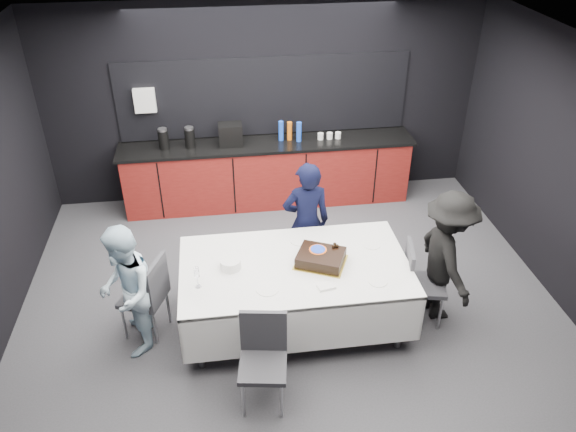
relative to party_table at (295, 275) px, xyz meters
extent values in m
plane|color=#424247|center=(0.00, 0.40, -0.64)|extent=(6.00, 6.00, 0.00)
cube|color=white|center=(0.00, 0.40, 2.16)|extent=(6.00, 5.00, 0.04)
cube|color=black|center=(0.00, 2.90, 0.76)|extent=(6.00, 0.04, 2.80)
cube|color=black|center=(0.00, -2.10, 0.76)|extent=(6.00, 0.04, 2.80)
cube|color=black|center=(3.00, 0.40, 0.76)|extent=(0.04, 5.00, 2.80)
cube|color=maroon|center=(0.00, 2.60, -0.19)|extent=(4.00, 0.60, 0.90)
cube|color=black|center=(0.00, 2.60, 0.28)|extent=(4.10, 0.64, 0.04)
cube|color=black|center=(0.00, 2.88, 0.86)|extent=(4.00, 0.03, 1.10)
cube|color=white|center=(-1.60, 2.83, 0.91)|extent=(0.28, 0.12, 0.32)
cylinder|color=black|center=(-1.40, 2.60, 0.43)|extent=(0.14, 0.14, 0.26)
cylinder|color=black|center=(-1.05, 2.60, 0.43)|extent=(0.14, 0.14, 0.26)
cube|color=black|center=(-0.50, 2.60, 0.45)|extent=(0.32, 0.24, 0.30)
cylinder|color=blue|center=(0.20, 2.65, 0.44)|extent=(0.07, 0.07, 0.28)
cylinder|color=orange|center=(0.32, 2.65, 0.43)|extent=(0.07, 0.07, 0.26)
cylinder|color=blue|center=(0.44, 2.58, 0.44)|extent=(0.07, 0.07, 0.28)
cylinder|color=white|center=(0.75, 2.60, 0.34)|extent=(0.08, 0.08, 0.09)
cylinder|color=white|center=(0.88, 2.60, 0.34)|extent=(0.08, 0.08, 0.09)
cylinder|color=white|center=(1.00, 2.60, 0.34)|extent=(0.08, 0.08, 0.09)
cylinder|color=#99999E|center=(-1.40, 2.60, 0.57)|extent=(0.12, 0.12, 0.03)
cylinder|color=#99999E|center=(-1.05, 2.60, 0.57)|extent=(0.12, 0.12, 0.03)
cylinder|color=#99999E|center=(-1.00, -0.50, -0.27)|extent=(0.06, 0.06, 0.75)
cylinder|color=#99999E|center=(-1.00, 0.50, -0.27)|extent=(0.06, 0.06, 0.75)
cylinder|color=#99999E|center=(1.00, -0.50, -0.27)|extent=(0.06, 0.06, 0.75)
cylinder|color=#99999E|center=(1.00, 0.50, -0.27)|extent=(0.06, 0.06, 0.75)
cube|color=silver|center=(0.00, 0.00, 0.12)|extent=(2.32, 1.32, 0.04)
cube|color=silver|center=(0.00, -0.65, -0.15)|extent=(2.32, 0.02, 0.55)
cube|color=silver|center=(0.00, 0.65, -0.15)|extent=(2.32, 0.02, 0.55)
cube|color=silver|center=(-1.15, 0.00, -0.15)|extent=(0.02, 1.32, 0.55)
cube|color=silver|center=(1.15, 0.00, -0.15)|extent=(0.02, 1.32, 0.55)
cube|color=gold|center=(0.26, 0.00, 0.14)|extent=(0.61, 0.57, 0.01)
cube|color=black|center=(0.26, 0.00, 0.20)|extent=(0.56, 0.52, 0.10)
cube|color=black|center=(0.26, 0.00, 0.26)|extent=(0.56, 0.52, 0.01)
cylinder|color=orange|center=(0.24, 0.06, 0.26)|extent=(0.18, 0.18, 0.00)
cylinder|color=blue|center=(0.24, 0.06, 0.27)|extent=(0.15, 0.15, 0.01)
sphere|color=black|center=(0.44, 0.12, 0.28)|extent=(0.04, 0.04, 0.04)
sphere|color=black|center=(0.46, 0.08, 0.28)|extent=(0.04, 0.04, 0.04)
sphere|color=black|center=(0.42, 0.08, 0.28)|extent=(0.04, 0.04, 0.04)
cylinder|color=white|center=(-0.65, 0.04, 0.19)|extent=(0.21, 0.21, 0.10)
cylinder|color=white|center=(-0.32, -0.35, 0.14)|extent=(0.22, 0.22, 0.01)
cylinder|color=white|center=(0.86, 0.23, 0.14)|extent=(0.18, 0.18, 0.01)
cylinder|color=white|center=(0.76, -0.38, 0.14)|extent=(0.19, 0.19, 0.01)
cylinder|color=white|center=(0.12, 0.41, 0.14)|extent=(0.22, 0.22, 0.01)
cube|color=white|center=(0.25, -0.40, 0.15)|extent=(0.18, 0.13, 0.03)
cylinder|color=white|center=(-0.97, -0.22, 0.14)|extent=(0.06, 0.06, 0.00)
cylinder|color=white|center=(-0.97, -0.22, 0.20)|extent=(0.01, 0.01, 0.12)
cylinder|color=white|center=(-0.97, -0.22, 0.31)|extent=(0.05, 0.05, 0.10)
cube|color=#303136|center=(-1.56, 0.10, -0.19)|extent=(0.54, 0.54, 0.05)
cube|color=#303136|center=(-1.38, 0.03, 0.06)|extent=(0.19, 0.41, 0.45)
cylinder|color=#99999E|center=(-1.65, 0.32, -0.42)|extent=(0.03, 0.03, 0.44)
cylinder|color=#99999E|center=(-1.78, 0.00, -0.42)|extent=(0.03, 0.03, 0.44)
cylinder|color=#99999E|center=(-1.34, 0.20, -0.42)|extent=(0.03, 0.03, 0.44)
cylinder|color=#99999E|center=(-1.46, -0.12, -0.42)|extent=(0.03, 0.03, 0.44)
cube|color=#303136|center=(1.37, -0.11, -0.19)|extent=(0.50, 0.50, 0.05)
cube|color=#303136|center=(1.19, -0.07, 0.06)|extent=(0.13, 0.42, 0.45)
cylinder|color=#99999E|center=(1.51, -0.31, -0.42)|extent=(0.03, 0.03, 0.44)
cylinder|color=#99999E|center=(1.58, 0.02, -0.42)|extent=(0.03, 0.03, 0.44)
cylinder|color=#99999E|center=(1.17, -0.24, -0.42)|extent=(0.03, 0.03, 0.44)
cylinder|color=#99999E|center=(1.24, 0.09, -0.42)|extent=(0.03, 0.03, 0.44)
cube|color=#303136|center=(-0.43, -1.00, -0.19)|extent=(0.48, 0.48, 0.05)
cube|color=#303136|center=(-0.40, -0.82, 0.06)|extent=(0.42, 0.11, 0.45)
cylinder|color=#99999E|center=(-0.63, -1.15, -0.42)|extent=(0.03, 0.03, 0.44)
cylinder|color=#99999E|center=(-0.29, -1.20, -0.42)|extent=(0.03, 0.03, 0.44)
cylinder|color=#99999E|center=(-0.57, -0.81, -0.42)|extent=(0.03, 0.03, 0.44)
cylinder|color=#99999E|center=(-0.24, -0.86, -0.42)|extent=(0.03, 0.03, 0.44)
imported|color=black|center=(0.25, 0.80, 0.11)|extent=(0.56, 0.38, 1.51)
imported|color=silver|center=(-1.67, -0.11, 0.07)|extent=(0.59, 0.73, 1.42)
imported|color=black|center=(1.59, -0.04, 0.11)|extent=(0.62, 1.00, 1.50)
camera|label=1|loc=(-0.69, -4.48, 3.60)|focal=35.00mm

